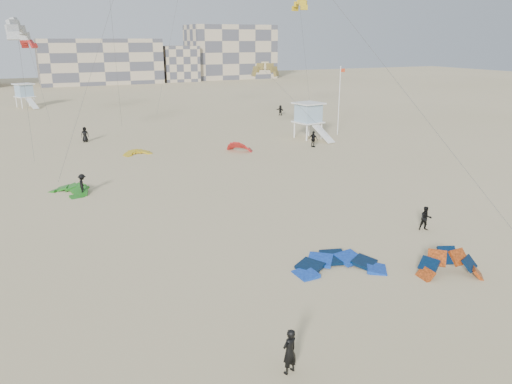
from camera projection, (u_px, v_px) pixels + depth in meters
name	position (u px, v px, depth m)	size (l,w,h in m)	color
ground	(302.00, 307.00, 23.44)	(320.00, 320.00, 0.00)	#D2BB8D
kite_ground_blue	(339.00, 268.00, 27.37)	(4.58, 4.75, 0.83)	blue
kite_ground_orange	(449.00, 275.00, 26.62)	(3.28, 2.64, 2.06)	#EC5417
kite_ground_green	(70.00, 193.00, 40.73)	(3.63, 3.76, 0.98)	#157820
kite_ground_red_far	(239.00, 151.00, 55.92)	(2.87, 2.46, 1.75)	#C13E13
kite_ground_yellow	(138.00, 154.00, 54.31)	(2.82, 2.92, 0.68)	#C48E18
kitesurfer_main	(289.00, 351.00, 18.59)	(0.67, 0.44, 1.84)	black
kitesurfer_b	(426.00, 219.00, 32.61)	(0.79, 0.61, 1.62)	black
kitesurfer_c	(82.00, 184.00, 40.03)	(1.11, 0.64, 1.72)	black
kitesurfer_d	(313.00, 139.00, 57.57)	(1.10, 0.46, 1.88)	black
kitesurfer_e	(85.00, 134.00, 60.48)	(0.90, 0.59, 1.85)	black
kitesurfer_f	(280.00, 110.00, 81.44)	(1.54, 0.49, 1.66)	black
kite_fly_grey	(17.00, 32.00, 48.64)	(4.75, 8.41, 13.05)	silver
kite_fly_olive	(265.00, 71.00, 58.04)	(8.52, 6.25, 8.62)	brown
kite_fly_yellow	(300.00, 5.00, 69.69)	(7.34, 7.32, 16.54)	#C48E18
kite_fly_red	(28.00, 43.00, 67.85)	(4.22, 5.95, 11.82)	#C13E13
lifeguard_tower_near	(308.00, 121.00, 62.39)	(3.66, 6.40, 4.47)	white
lifeguard_tower_far	(25.00, 96.00, 90.40)	(3.95, 6.37, 4.29)	white
flagpole	(339.00, 99.00, 64.10)	(0.71, 0.11, 8.75)	white
condo_mid	(100.00, 61.00, 138.37)	(32.00, 16.00, 12.00)	#BEAC8B
condo_east	(230.00, 52.00, 155.59)	(26.00, 14.00, 16.00)	#BEAC8B
condo_fill_right	(179.00, 64.00, 145.78)	(10.00, 10.00, 10.00)	#BEAC8B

